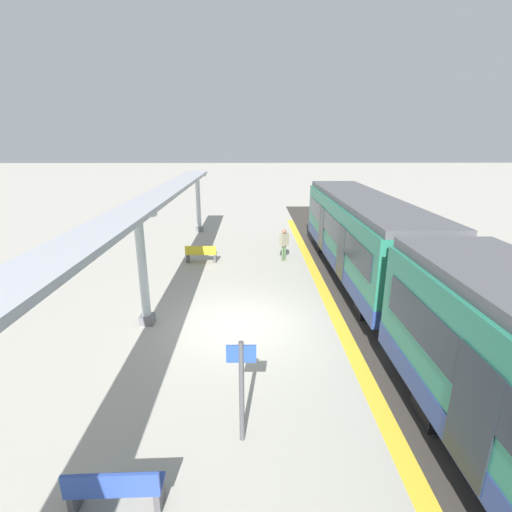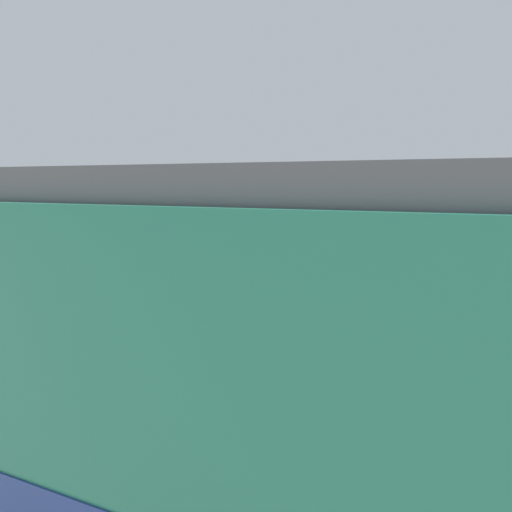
{
  "view_description": "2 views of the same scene",
  "coord_description": "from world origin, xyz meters",
  "px_view_note": "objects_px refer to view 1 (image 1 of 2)",
  "views": [
    {
      "loc": [
        -0.39,
        10.99,
        5.74
      ],
      "look_at": [
        -0.53,
        -0.69,
        2.11
      ],
      "focal_mm": 26.35,
      "sensor_mm": 36.0,
      "label": 1
    },
    {
      "loc": [
        -8.56,
        -7.52,
        3.38
      ],
      "look_at": [
        1.7,
        -2.92,
        1.6
      ],
      "focal_mm": 32.95,
      "sensor_mm": 36.0,
      "label": 2
    }
  ],
  "objects_px": {
    "canopy_pillar_second": "(143,270)",
    "bench_near_end": "(201,254)",
    "canopy_pillar_nearest": "(198,203)",
    "train_near_carriage": "(361,235)",
    "platform_info_sign": "(242,383)",
    "bench_mid_platform": "(115,489)",
    "passenger_waiting_near_edge": "(284,241)"
  },
  "relations": [
    {
      "from": "train_near_carriage",
      "to": "bench_mid_platform",
      "type": "relative_size",
      "value": 8.11
    },
    {
      "from": "canopy_pillar_second",
      "to": "bench_near_end",
      "type": "relative_size",
      "value": 2.44
    },
    {
      "from": "platform_info_sign",
      "to": "bench_mid_platform",
      "type": "bearing_deg",
      "value": 36.73
    },
    {
      "from": "canopy_pillar_nearest",
      "to": "train_near_carriage",
      "type": "bearing_deg",
      "value": 133.84
    },
    {
      "from": "canopy_pillar_second",
      "to": "platform_info_sign",
      "type": "bearing_deg",
      "value": 122.69
    },
    {
      "from": "canopy_pillar_nearest",
      "to": "platform_info_sign",
      "type": "bearing_deg",
      "value": 100.18
    },
    {
      "from": "bench_near_end",
      "to": "canopy_pillar_second",
      "type": "bearing_deg",
      "value": 81.52
    },
    {
      "from": "canopy_pillar_second",
      "to": "bench_mid_platform",
      "type": "distance_m",
      "value": 6.74
    },
    {
      "from": "canopy_pillar_nearest",
      "to": "canopy_pillar_second",
      "type": "height_order",
      "value": "same"
    },
    {
      "from": "passenger_waiting_near_edge",
      "to": "bench_near_end",
      "type": "bearing_deg",
      "value": 2.88
    },
    {
      "from": "train_near_carriage",
      "to": "platform_info_sign",
      "type": "height_order",
      "value": "train_near_carriage"
    },
    {
      "from": "canopy_pillar_second",
      "to": "passenger_waiting_near_edge",
      "type": "bearing_deg",
      "value": -127.26
    },
    {
      "from": "canopy_pillar_nearest",
      "to": "canopy_pillar_second",
      "type": "bearing_deg",
      "value": 90.0
    },
    {
      "from": "train_near_carriage",
      "to": "bench_mid_platform",
      "type": "height_order",
      "value": "train_near_carriage"
    },
    {
      "from": "train_near_carriage",
      "to": "bench_near_end",
      "type": "height_order",
      "value": "train_near_carriage"
    },
    {
      "from": "train_near_carriage",
      "to": "bench_mid_platform",
      "type": "xyz_separation_m",
      "value": [
        6.85,
        10.92,
        -1.39
      ]
    },
    {
      "from": "canopy_pillar_nearest",
      "to": "bench_near_end",
      "type": "xyz_separation_m",
      "value": [
        -0.95,
        6.5,
        -1.42
      ]
    },
    {
      "from": "bench_near_end",
      "to": "passenger_waiting_near_edge",
      "type": "relative_size",
      "value": 0.94
    },
    {
      "from": "train_near_carriage",
      "to": "canopy_pillar_second",
      "type": "relative_size",
      "value": 3.33
    },
    {
      "from": "bench_mid_platform",
      "to": "passenger_waiting_near_edge",
      "type": "xyz_separation_m",
      "value": [
        -3.77,
        -13.03,
        0.56
      ]
    },
    {
      "from": "train_near_carriage",
      "to": "bench_near_end",
      "type": "relative_size",
      "value": 8.12
    },
    {
      "from": "train_near_carriage",
      "to": "canopy_pillar_nearest",
      "type": "height_order",
      "value": "canopy_pillar_nearest"
    },
    {
      "from": "canopy_pillar_second",
      "to": "platform_info_sign",
      "type": "relative_size",
      "value": 1.67
    },
    {
      "from": "canopy_pillar_nearest",
      "to": "bench_near_end",
      "type": "relative_size",
      "value": 2.44
    },
    {
      "from": "bench_near_end",
      "to": "train_near_carriage",
      "type": "bearing_deg",
      "value": 165.01
    },
    {
      "from": "canopy_pillar_second",
      "to": "bench_near_end",
      "type": "bearing_deg",
      "value": -98.48
    },
    {
      "from": "canopy_pillar_nearest",
      "to": "bench_mid_platform",
      "type": "xyz_separation_m",
      "value": [
        -1.22,
        19.33,
        -1.42
      ]
    },
    {
      "from": "bench_near_end",
      "to": "passenger_waiting_near_edge",
      "type": "xyz_separation_m",
      "value": [
        -4.04,
        -0.2,
        0.56
      ]
    },
    {
      "from": "canopy_pillar_nearest",
      "to": "passenger_waiting_near_edge",
      "type": "height_order",
      "value": "canopy_pillar_nearest"
    },
    {
      "from": "bench_near_end",
      "to": "platform_info_sign",
      "type": "height_order",
      "value": "platform_info_sign"
    },
    {
      "from": "bench_near_end",
      "to": "bench_mid_platform",
      "type": "distance_m",
      "value": 12.83
    },
    {
      "from": "canopy_pillar_nearest",
      "to": "bench_near_end",
      "type": "bearing_deg",
      "value": 98.29
    }
  ]
}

